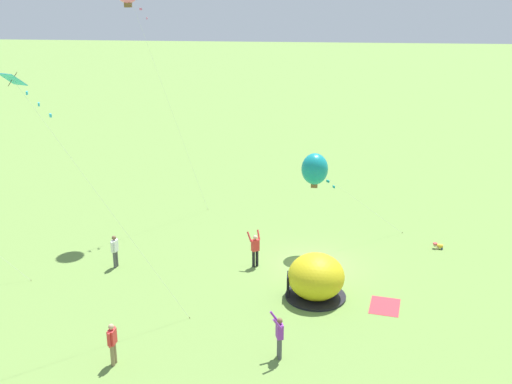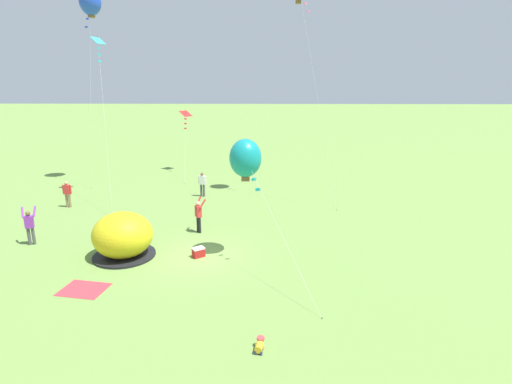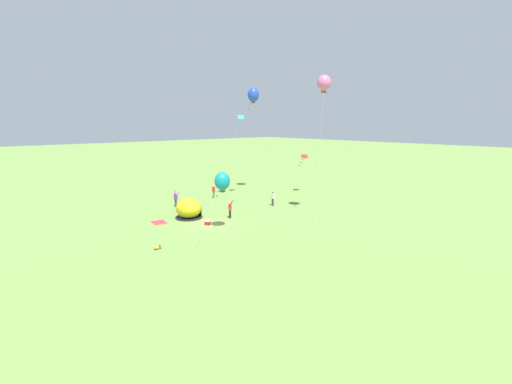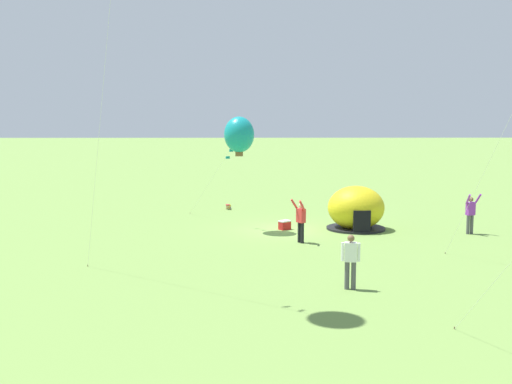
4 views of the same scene
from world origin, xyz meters
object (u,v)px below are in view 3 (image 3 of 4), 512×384
Objects in this scene: person_near_tent at (273,198)px; kite_blue at (253,95)px; popup_tent at (189,209)px; cooler_box at (207,223)px; person_arms_raised at (230,209)px; person_flying_kite at (176,199)px; kite_teal at (222,181)px; kite_red at (304,158)px; kite_pink at (324,83)px; kite_cyan at (240,121)px; toddler_crawling at (158,247)px; person_far_back at (214,191)px.

person_near_tent is 15.79m from kite_blue.
cooler_box is (3.43, 0.02, -0.78)m from popup_tent.
popup_tent is 4.32m from person_arms_raised.
person_flying_kite is 18.37m from kite_blue.
kite_red is (-6.27, 18.55, 0.41)m from kite_teal.
person_near_tent is 9.85m from kite_red.
kite_pink is (9.15, -7.98, 8.65)m from kite_red.
person_near_tent is at bearing 97.80° from cooler_box.
kite_red is at bearing 64.62° from kite_cyan.
kite_teal is 0.41× the size of kite_blue.
person_near_tent is 0.30× the size of kite_red.
toddler_crawling is 22.13m from kite_pink.
person_flying_kite is 0.32× the size of kite_teal.
kite_red is (4.38, 17.58, 3.96)m from person_flying_kite.
kite_blue is at bearing 130.12° from kite_teal.
cooler_box is 1.17× the size of toddler_crawling.
kite_pink is (5.05, 10.86, 13.38)m from cooler_box.
person_far_back is 14.48m from kite_blue.
kite_teal is (2.66, -2.85, 3.55)m from person_arms_raised.
person_near_tent reaches higher than toddler_crawling.
person_near_tent is at bearing -72.60° from kite_red.
kite_pink is 15.42m from kite_blue.
person_far_back reaches higher than toddler_crawling.
toddler_crawling is at bearing -66.15° from cooler_box.
kite_pink is (14.69, 3.43, 12.64)m from person_far_back.
kite_teal is 1.02× the size of kite_red.
cooler_box is 0.34× the size of person_arms_raised.
kite_pink is at bearing 74.74° from kite_teal.
kite_teal is (10.65, -0.97, 3.55)m from person_flying_kite.
kite_blue is (-8.50, 4.37, 12.57)m from person_near_tent.
toddler_crawling is 0.05× the size of kite_cyan.
person_near_tent is at bearing -174.54° from kite_pink.
person_far_back is (-12.56, 14.03, 0.79)m from toddler_crawling.
kite_pink reaches higher than toddler_crawling.
person_arms_raised is 8.21m from person_flying_kite.
kite_teal is 20.78m from kite_blue.
toddler_crawling is 0.32× the size of person_near_tent.
cooler_box is 22.11m from kite_blue.
toddler_crawling is 0.32× the size of person_far_back.
kite_red is at bearing 107.40° from person_near_tent.
kite_teal reaches higher than person_arms_raised.
kite_blue reaches higher than kite_teal.
kite_blue is at bearing 124.12° from cooler_box.
toddler_crawling is at bearing -34.58° from person_flying_kite.
person_flying_kite is at bearing -79.37° from person_far_back.
person_arms_raised is at bearing 109.27° from toddler_crawling.
person_far_back is 19.68m from kite_pink.
kite_red is (-0.67, 18.85, 3.96)m from popup_tent.
toddler_crawling is at bearing -96.97° from kite_pink.
toddler_crawling is at bearing -48.17° from person_far_back.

